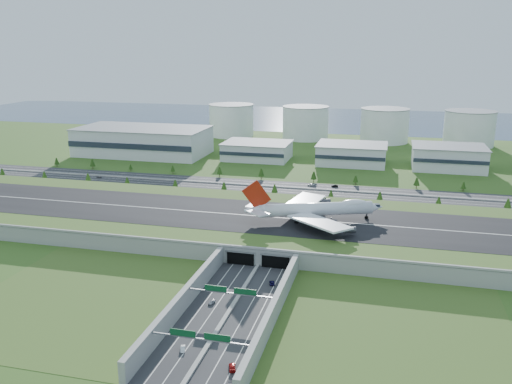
% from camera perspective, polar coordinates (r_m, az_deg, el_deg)
% --- Properties ---
extents(ground, '(1200.00, 1200.00, 0.00)m').
position_cam_1_polar(ground, '(303.21, 2.48, -4.20)').
color(ground, '#3E571B').
rests_on(ground, ground).
extents(airfield_deck, '(520.00, 100.00, 9.20)m').
position_cam_1_polar(airfield_deck, '(301.78, 2.49, -3.47)').
color(airfield_deck, gray).
rests_on(airfield_deck, ground).
extents(underpass_road, '(38.80, 120.40, 8.00)m').
position_cam_1_polar(underpass_road, '(213.13, -3.04, -12.01)').
color(underpass_road, '#28282B').
rests_on(underpass_road, ground).
extents(sign_gantry_near, '(38.70, 0.70, 9.80)m').
position_cam_1_polar(sign_gantry_near, '(215.29, -2.71, -10.66)').
color(sign_gantry_near, gray).
rests_on(sign_gantry_near, ground).
extents(sign_gantry_far, '(38.70, 0.70, 9.80)m').
position_cam_1_polar(sign_gantry_far, '(186.05, -5.92, -15.20)').
color(sign_gantry_far, gray).
rests_on(sign_gantry_far, ground).
extents(north_expressway, '(560.00, 36.00, 0.12)m').
position_cam_1_polar(north_expressway, '(392.66, 5.29, 0.31)').
color(north_expressway, '#28282B').
rests_on(north_expressway, ground).
extents(tree_row, '(502.00, 48.66, 8.46)m').
position_cam_1_polar(tree_row, '(391.11, 6.24, 0.94)').
color(tree_row, '#3D2819').
rests_on(tree_row, ground).
extents(hangar_west, '(120.00, 60.00, 25.00)m').
position_cam_1_polar(hangar_west, '(525.01, -11.79, 5.25)').
color(hangar_west, silver).
rests_on(hangar_west, ground).
extents(hangar_mid_a, '(58.00, 42.00, 15.00)m').
position_cam_1_polar(hangar_mid_a, '(493.41, 0.12, 4.35)').
color(hangar_mid_a, silver).
rests_on(hangar_mid_a, ground).
extents(hangar_mid_b, '(58.00, 42.00, 17.00)m').
position_cam_1_polar(hangar_mid_b, '(480.26, 10.04, 3.94)').
color(hangar_mid_b, silver).
rests_on(hangar_mid_b, ground).
extents(hangar_mid_c, '(58.00, 42.00, 19.00)m').
position_cam_1_polar(hangar_mid_c, '(481.45, 19.59, 3.43)').
color(hangar_mid_c, silver).
rests_on(hangar_mid_c, ground).
extents(fuel_tank_a, '(50.00, 50.00, 35.00)m').
position_cam_1_polar(fuel_tank_a, '(621.71, -2.60, 7.54)').
color(fuel_tank_a, silver).
rests_on(fuel_tank_a, ground).
extents(fuel_tank_b, '(50.00, 50.00, 35.00)m').
position_cam_1_polar(fuel_tank_b, '(603.09, 5.22, 7.26)').
color(fuel_tank_b, silver).
rests_on(fuel_tank_b, ground).
extents(fuel_tank_c, '(50.00, 50.00, 35.00)m').
position_cam_1_polar(fuel_tank_c, '(596.11, 13.37, 6.81)').
color(fuel_tank_c, silver).
rests_on(fuel_tank_c, ground).
extents(fuel_tank_d, '(50.00, 50.00, 35.00)m').
position_cam_1_polar(fuel_tank_d, '(601.20, 21.53, 6.23)').
color(fuel_tank_d, silver).
rests_on(fuel_tank_d, ground).
extents(bay_water, '(1200.00, 260.00, 0.06)m').
position_cam_1_polar(bay_water, '(768.97, 9.80, 7.51)').
color(bay_water, '#364B68').
rests_on(bay_water, ground).
extents(boeing_747, '(74.50, 69.12, 24.17)m').
position_cam_1_polar(boeing_747, '(295.23, 6.17, -1.80)').
color(boeing_747, white).
rests_on(boeing_747, airfield_deck).
extents(car_0, '(2.44, 4.26, 1.36)m').
position_cam_1_polar(car_0, '(223.27, -4.67, -11.46)').
color(car_0, silver).
rests_on(car_0, ground).
extents(car_1, '(2.83, 4.52, 1.40)m').
position_cam_1_polar(car_1, '(193.73, -7.71, -16.03)').
color(car_1, white).
rests_on(car_1, ground).
extents(car_2, '(3.41, 5.17, 1.32)m').
position_cam_1_polar(car_2, '(239.07, 1.69, -9.53)').
color(car_2, '#100C3F').
rests_on(car_2, ground).
extents(car_3, '(3.72, 5.75, 1.55)m').
position_cam_1_polar(car_3, '(182.96, -2.52, -17.93)').
color(car_3, '#9F0F0E').
rests_on(car_3, ground).
extents(car_4, '(4.53, 2.98, 1.43)m').
position_cam_1_polar(car_4, '(441.05, -16.17, 1.53)').
color(car_4, '#56575B').
rests_on(car_4, ground).
extents(car_5, '(5.09, 2.48, 1.60)m').
position_cam_1_polar(car_5, '(400.34, 8.29, 0.63)').
color(car_5, black).
rests_on(car_5, ground).
extents(car_7, '(5.58, 2.85, 1.55)m').
position_cam_1_polar(car_7, '(401.36, 5.81, 0.75)').
color(car_7, silver).
rests_on(car_7, ground).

